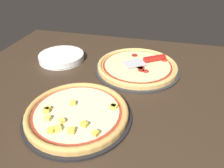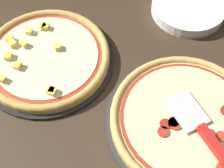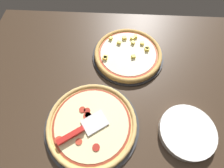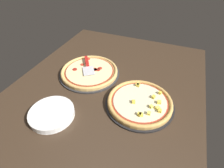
{
  "view_description": "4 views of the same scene",
  "coord_description": "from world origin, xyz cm",
  "px_view_note": "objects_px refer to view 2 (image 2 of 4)",
  "views": [
    {
      "loc": [
        -18.45,
        79.49,
        53.66
      ],
      "look_at": [
        0.86,
        3.3,
        3.0
      ],
      "focal_mm": 35.0,
      "sensor_mm": 36.0,
      "label": 1
    },
    {
      "loc": [
        -45.42,
        -2.22,
        74.08
      ],
      "look_at": [
        0.86,
        3.3,
        3.0
      ],
      "focal_mm": 50.0,
      "sensor_mm": 36.0,
      "label": 2
    },
    {
      "loc": [
        3.18,
        -39.69,
        77.62
      ],
      "look_at": [
        0.86,
        3.3,
        3.0
      ],
      "focal_mm": 28.0,
      "sensor_mm": 36.0,
      "label": 3
    },
    {
      "loc": [
        79.78,
        34.99,
        74.48
      ],
      "look_at": [
        0.86,
        3.3,
        3.0
      ],
      "focal_mm": 28.0,
      "sensor_mm": 36.0,
      "label": 4
    }
  ],
  "objects_px": {
    "pizza_back": "(46,56)",
    "plate_stack": "(188,8)",
    "pizza_front": "(187,119)",
    "serving_spatula": "(207,136)"
  },
  "relations": [
    {
      "from": "pizza_front",
      "to": "pizza_back",
      "type": "bearing_deg",
      "value": 68.93
    },
    {
      "from": "pizza_back",
      "to": "serving_spatula",
      "type": "bearing_deg",
      "value": -114.98
    },
    {
      "from": "plate_stack",
      "to": "serving_spatula",
      "type": "bearing_deg",
      "value": -176.03
    },
    {
      "from": "pizza_back",
      "to": "plate_stack",
      "type": "bearing_deg",
      "value": -58.18
    },
    {
      "from": "pizza_front",
      "to": "plate_stack",
      "type": "distance_m",
      "value": 0.42
    },
    {
      "from": "pizza_front",
      "to": "serving_spatula",
      "type": "xyz_separation_m",
      "value": [
        -0.05,
        -0.04,
        0.02
      ]
    },
    {
      "from": "pizza_front",
      "to": "serving_spatula",
      "type": "relative_size",
      "value": 1.87
    },
    {
      "from": "pizza_back",
      "to": "plate_stack",
      "type": "height_order",
      "value": "pizza_back"
    },
    {
      "from": "pizza_front",
      "to": "serving_spatula",
      "type": "distance_m",
      "value": 0.07
    },
    {
      "from": "pizza_back",
      "to": "plate_stack",
      "type": "relative_size",
      "value": 1.54
    }
  ]
}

